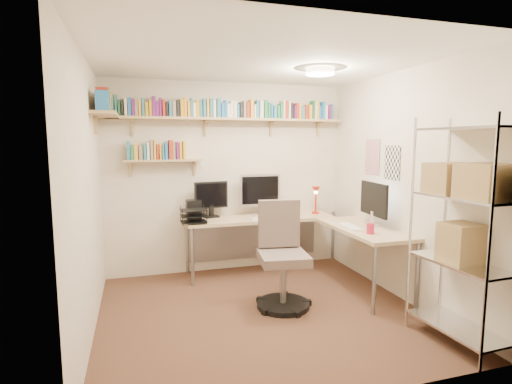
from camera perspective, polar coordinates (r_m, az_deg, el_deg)
ground at (r=4.27m, az=0.81°, el=-16.75°), size 3.20×3.20×0.00m
room_shell at (r=3.91m, az=0.91°, el=4.49°), size 3.24×3.04×2.52m
wall_shelves at (r=5.08m, az=-8.26°, el=10.44°), size 3.12×1.09×0.80m
corner_desk at (r=5.07m, az=2.82°, el=-4.07°), size 2.31×1.95×1.30m
office_chair at (r=4.29m, az=3.74°, el=-9.99°), size 0.59×0.59×1.11m
wire_rack at (r=3.73m, az=27.79°, el=-1.94°), size 0.45×0.86×1.94m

